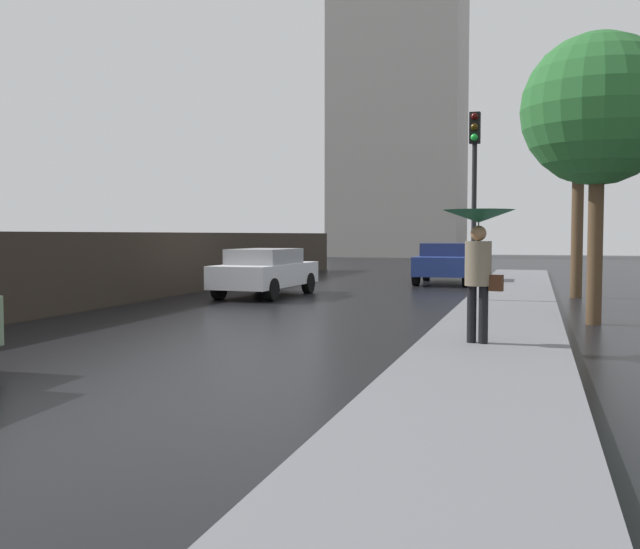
# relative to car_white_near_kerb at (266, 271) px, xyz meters

# --- Properties ---
(sidewalk_strip) EXTENTS (2.20, 60.00, 0.14)m
(sidewalk_strip) POSITION_rel_car_white_near_kerb_xyz_m (6.76, -14.99, -0.65)
(sidewalk_strip) COLOR slate
(sidewalk_strip) RESTS_ON ground
(car_white_near_kerb) EXTENTS (1.92, 4.29, 1.35)m
(car_white_near_kerb) POSITION_rel_car_white_near_kerb_xyz_m (0.00, 0.00, 0.00)
(car_white_near_kerb) COLOR silver
(car_white_near_kerb) RESTS_ON ground
(car_blue_far_ahead) EXTENTS (1.95, 4.14, 1.45)m
(car_blue_far_ahead) POSITION_rel_car_white_near_kerb_xyz_m (4.27, 6.75, 0.04)
(car_blue_far_ahead) COLOR navy
(car_blue_far_ahead) RESTS_ON ground
(pedestrian_with_umbrella_near) EXTENTS (1.06, 1.06, 1.98)m
(pedestrian_with_umbrella_near) POSITION_rel_car_white_near_kerb_xyz_m (6.55, -8.23, 0.96)
(pedestrian_with_umbrella_near) COLOR black
(pedestrian_with_umbrella_near) RESTS_ON sidewalk_strip
(traffic_light) EXTENTS (0.26, 0.39, 4.60)m
(traffic_light) POSITION_rel_car_white_near_kerb_xyz_m (5.89, -1.03, 2.59)
(traffic_light) COLOR black
(traffic_light) RESTS_ON sidewalk_strip
(street_tree_near) EXTENTS (2.09, 2.09, 5.28)m
(street_tree_near) POSITION_rel_car_white_near_kerb_xyz_m (8.45, 2.01, 3.43)
(street_tree_near) COLOR #4C3823
(street_tree_near) RESTS_ON ground
(street_tree_mid) EXTENTS (2.92, 2.92, 5.62)m
(street_tree_mid) POSITION_rel_car_white_near_kerb_xyz_m (8.47, -4.20, 3.41)
(street_tree_mid) COLOR #4C3823
(street_tree_mid) RESTS_ON ground
(distant_tower) EXTENTS (10.36, 6.51, 26.01)m
(distant_tower) POSITION_rel_car_white_near_kerb_xyz_m (-3.15, 37.14, 10.74)
(distant_tower) COLOR #9E9993
(distant_tower) RESTS_ON ground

